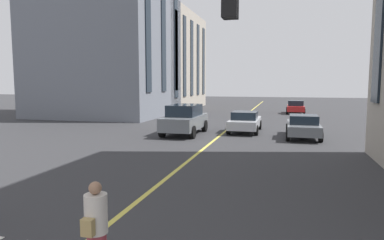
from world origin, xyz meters
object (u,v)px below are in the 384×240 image
object	(u,v)px
car_silver_oncoming	(245,121)
pedestrian_near	(96,230)
car_grey_trailing	(185,119)
traffic_light_mast	(348,45)
car_red_parked_a	(295,107)
car_grey_near	(303,126)

from	to	relation	value
car_silver_oncoming	pedestrian_near	xyz separation A→B (m)	(-17.94, 0.40, 0.11)
car_grey_trailing	traffic_light_mast	distance (m)	15.81
traffic_light_mast	car_silver_oncoming	bearing A→B (deg)	12.92
car_grey_trailing	car_red_parked_a	size ratio (longest dim) A/B	1.21
car_grey_near	car_red_parked_a	bearing A→B (deg)	0.00
car_red_parked_a	pedestrian_near	xyz separation A→B (m)	(-33.25, 4.02, 0.12)
car_silver_oncoming	car_grey_near	bearing A→B (deg)	-113.51
pedestrian_near	car_red_parked_a	bearing A→B (deg)	-6.89
traffic_light_mast	car_red_parked_a	bearing A→B (deg)	0.04
car_grey_trailing	traffic_light_mast	size ratio (longest dim) A/B	0.85
car_silver_oncoming	car_red_parked_a	bearing A→B (deg)	-13.28
car_red_parked_a	pedestrian_near	size ratio (longest dim) A/B	2.39
car_grey_trailing	traffic_light_mast	xyz separation A→B (m)	(-13.77, -7.19, 2.95)
car_red_parked_a	pedestrian_near	bearing A→B (deg)	173.11
car_grey_trailing	pedestrian_near	size ratio (longest dim) A/B	2.88
car_grey_trailing	car_grey_near	world-z (taller)	car_grey_trailing
car_grey_trailing	car_grey_near	bearing A→B (deg)	-86.02
car_grey_near	traffic_light_mast	size ratio (longest dim) A/B	0.80
car_grey_near	car_silver_oncoming	distance (m)	3.94
car_grey_trailing	traffic_light_mast	bearing A→B (deg)	-152.41
car_silver_oncoming	pedestrian_near	world-z (taller)	pedestrian_near
car_grey_trailing	pedestrian_near	distance (m)	16.18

